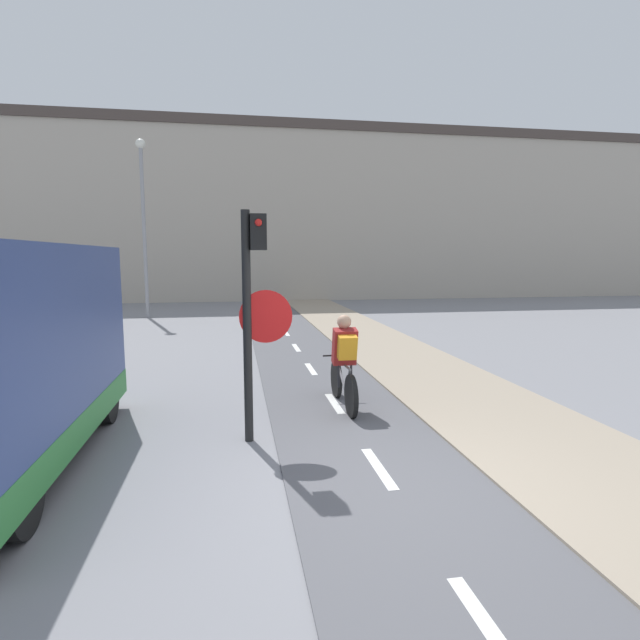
{
  "coord_description": "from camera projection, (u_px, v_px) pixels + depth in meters",
  "views": [
    {
      "loc": [
        -1.54,
        -4.62,
        2.36
      ],
      "look_at": [
        0.0,
        4.37,
        1.2
      ],
      "focal_mm": 28.0,
      "sensor_mm": 36.0,
      "label": 1
    }
  ],
  "objects": [
    {
      "name": "street_lamp_far",
      "position": [
        143.0,
        210.0,
        18.98
      ],
      "size": [
        0.36,
        0.36,
        6.75
      ],
      "color": "gray",
      "rests_on": "ground_plane"
    },
    {
      "name": "bike_lane",
      "position": [
        392.0,
        489.0,
        5.08
      ],
      "size": [
        2.15,
        60.0,
        0.02
      ],
      "color": "#56565B",
      "rests_on": "ground_plane"
    },
    {
      "name": "building_row_background",
      "position": [
        260.0,
        215.0,
        28.42
      ],
      "size": [
        60.0,
        5.2,
        9.46
      ],
      "color": "#B2A899",
      "rests_on": "ground_plane"
    },
    {
      "name": "sidewalk_strip",
      "position": [
        592.0,
        472.0,
        5.45
      ],
      "size": [
        2.4,
        60.0,
        0.05
      ],
      "color": "gray",
      "rests_on": "ground_plane"
    },
    {
      "name": "traffic_light_pole",
      "position": [
        254.0,
        300.0,
        6.22
      ],
      "size": [
        0.67,
        0.26,
        2.93
      ],
      "color": "black",
      "rests_on": "ground_plane"
    },
    {
      "name": "ground_plane",
      "position": [
        393.0,
        490.0,
        5.07
      ],
      "size": [
        120.0,
        120.0,
        0.0
      ],
      "primitive_type": "plane",
      "color": "gray"
    },
    {
      "name": "cyclist_near",
      "position": [
        344.0,
        364.0,
        7.75
      ],
      "size": [
        0.46,
        1.72,
        1.47
      ],
      "color": "black",
      "rests_on": "ground_plane"
    }
  ]
}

